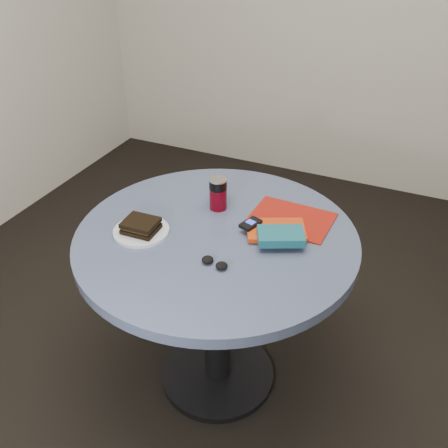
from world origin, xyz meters
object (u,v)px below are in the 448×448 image
at_px(plate, 141,231).
at_px(soda_can, 218,194).
at_px(magazine, 291,219).
at_px(novel, 281,236).
at_px(red_book, 276,230).
at_px(table, 217,270).
at_px(headphones, 215,263).
at_px(sandwich, 141,226).
at_px(pepper_grinder, 221,189).
at_px(mp3_player, 251,224).

distance_m(plate, soda_can, 0.32).
xyz_separation_m(magazine, novel, (0.02, -0.17, 0.03)).
relative_size(soda_can, red_book, 0.62).
bearing_deg(table, headphones, -66.83).
xyz_separation_m(soda_can, headphones, (0.14, -0.33, -0.05)).
height_order(magazine, red_book, red_book).
bearing_deg(red_book, novel, -83.38).
relative_size(plate, novel, 1.27).
distance_m(plate, novel, 0.49).
height_order(sandwich, pepper_grinder, pepper_grinder).
height_order(table, novel, novel).
bearing_deg(mp3_player, table, -145.50).
bearing_deg(mp3_player, soda_can, 151.46).
bearing_deg(table, mp3_player, 34.50).
bearing_deg(magazine, mp3_player, -128.33).
bearing_deg(headphones, mp3_player, 82.43).
height_order(magazine, headphones, headphones).
height_order(pepper_grinder, headphones, pepper_grinder).
distance_m(soda_can, red_book, 0.27).
bearing_deg(novel, soda_can, 130.93).
bearing_deg(novel, magazine, 70.47).
bearing_deg(plate, table, 22.54).
height_order(plate, mp3_player, mp3_player).
relative_size(table, sandwich, 8.29).
xyz_separation_m(plate, sandwich, (0.00, -0.00, 0.03)).
height_order(plate, sandwich, sandwich).
bearing_deg(table, plate, -157.46).
bearing_deg(headphones, table, 113.17).
height_order(novel, mp3_player, novel).
xyz_separation_m(red_book, novel, (0.04, -0.06, 0.02)).
bearing_deg(headphones, red_book, 64.67).
bearing_deg(soda_can, table, -67.59).
bearing_deg(plate, sandwich, -50.97).
height_order(table, sandwich, sandwich).
bearing_deg(sandwich, table, 23.70).
height_order(table, red_book, red_book).
xyz_separation_m(soda_can, red_book, (0.26, -0.07, -0.05)).
bearing_deg(magazine, table, -134.54).
bearing_deg(plate, soda_can, 55.88).
distance_m(plate, pepper_grinder, 0.37).
bearing_deg(novel, sandwich, 171.24).
relative_size(magazine, headphones, 2.94).
distance_m(magazine, novel, 0.17).
bearing_deg(magazine, red_book, -98.57).
bearing_deg(pepper_grinder, sandwich, -115.23).
height_order(plate, red_book, red_book).
distance_m(mp3_player, headphones, 0.24).
bearing_deg(magazine, plate, -144.31).
distance_m(plate, headphones, 0.32).
bearing_deg(headphones, novel, 50.99).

